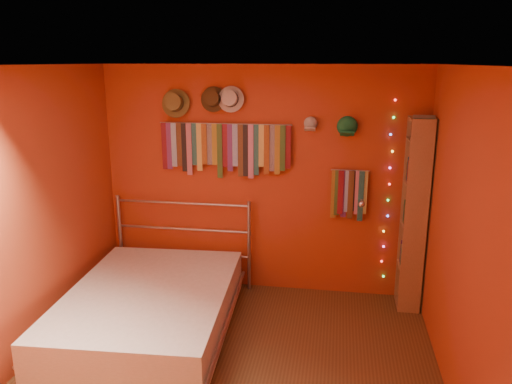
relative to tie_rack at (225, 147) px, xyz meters
The scene contains 16 objects.
ground 2.38m from the tie_rack, 77.18° to the right, with size 3.50×3.50×0.00m, color brown.
back_wall 0.55m from the tie_rack, ahead, with size 3.50×0.02×2.50m, color maroon.
right_wall 2.75m from the tie_rack, 38.30° to the right, with size 0.02×3.50×2.50m, color maroon.
left_wall 2.20m from the tie_rack, 129.04° to the right, with size 0.02×3.50×2.50m, color maroon.
ceiling 1.93m from the tie_rack, 77.18° to the right, with size 3.50×3.50×0.02m, color white.
tie_rack is the anchor object (origin of this frame).
small_tie_rack 1.42m from the tie_rack, ahead, with size 0.40×0.03×0.55m.
fedora_olive 0.71m from the tie_rack, behind, with size 0.31×0.17×0.30m.
fedora_brown 0.52m from the tie_rack, 166.32° to the right, with size 0.27×0.15×0.27m.
fedora_white 0.52m from the tie_rack, 22.48° to the right, with size 0.28×0.15×0.27m.
cap_white 0.95m from the tie_rack, ahead, with size 0.16×0.20×0.16m.
cap_green 1.31m from the tie_rack, ahead, with size 0.20×0.25×0.20m.
fairy_lights 1.80m from the tie_rack, ahead, with size 0.06×0.02×1.94m.
reading_lamp 1.57m from the tie_rack, ahead, with size 0.07×0.29×0.09m.
bookshelf 2.14m from the tie_rack, ahead, with size 0.25×0.34×2.00m.
bed 1.86m from the tie_rack, 114.03° to the right, with size 1.68×2.19×1.04m.
Camera 1 is at (0.83, -3.52, 2.53)m, focal length 35.00 mm.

